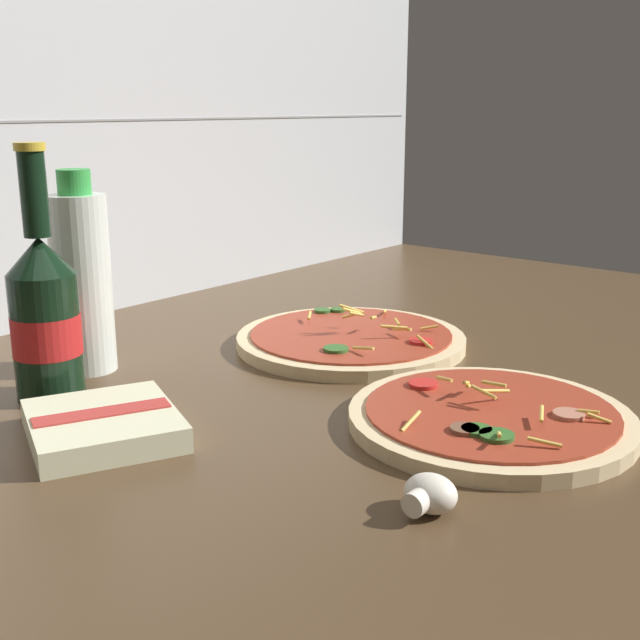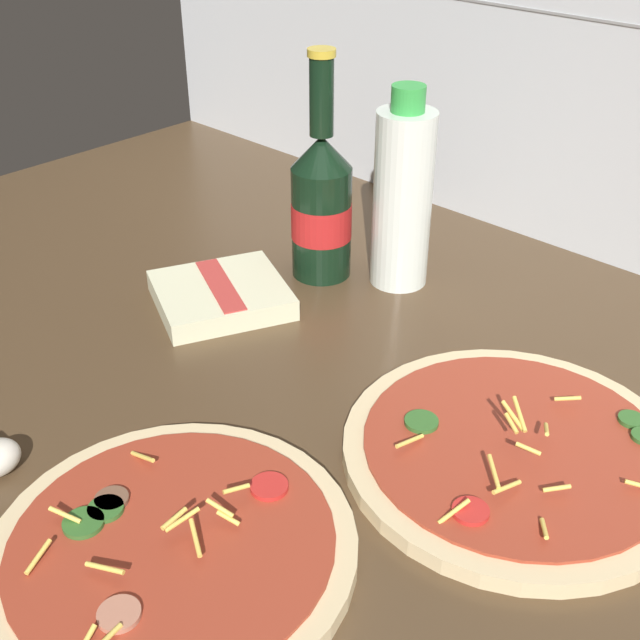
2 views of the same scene
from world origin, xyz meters
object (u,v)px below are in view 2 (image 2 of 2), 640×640
object	(u,v)px
pizza_far	(514,451)
oil_bottle	(403,197)
beer_bottle	(321,203)
pizza_near	(173,547)
dish_towel	(221,295)

from	to	relation	value
pizza_far	oil_bottle	bearing A→B (deg)	146.34
beer_bottle	pizza_near	bearing A→B (deg)	-60.61
pizza_near	dish_towel	size ratio (longest dim) A/B	1.50
pizza_far	dish_towel	distance (cm)	37.48
pizza_far	oil_bottle	world-z (taller)	oil_bottle
pizza_near	oil_bottle	bearing A→B (deg)	107.94
pizza_near	pizza_far	world-z (taller)	pizza_far
oil_bottle	dish_towel	bearing A→B (deg)	-121.03
oil_bottle	dish_towel	world-z (taller)	oil_bottle
pizza_far	dish_towel	xyz separation A→B (cm)	(-37.48, -0.15, 0.33)
pizza_near	beer_bottle	distance (cm)	45.65
pizza_far	dish_towel	size ratio (longest dim) A/B	1.60
oil_bottle	dish_towel	size ratio (longest dim) A/B	1.27
pizza_near	pizza_far	size ratio (longest dim) A/B	0.94
pizza_far	pizza_near	bearing A→B (deg)	-115.42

